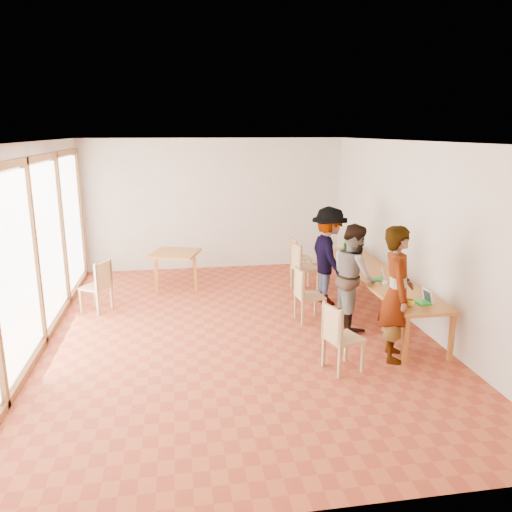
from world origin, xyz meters
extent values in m
plane|color=#A94A29|center=(0.00, 0.00, 0.00)|extent=(8.00, 8.00, 0.00)
cube|color=beige|center=(0.00, 4.00, 1.50)|extent=(6.00, 0.10, 3.00)
cube|color=beige|center=(0.00, -4.00, 1.50)|extent=(6.00, 0.10, 3.00)
cube|color=beige|center=(3.00, 0.00, 1.50)|extent=(0.10, 8.00, 3.00)
cube|color=white|center=(-2.96, 0.00, 1.50)|extent=(0.10, 8.00, 3.00)
cube|color=white|center=(0.00, 0.00, 3.02)|extent=(6.00, 8.00, 0.04)
cube|color=#AF6927|center=(2.50, 0.41, 0.72)|extent=(0.80, 4.00, 0.05)
cube|color=#AF6927|center=(2.16, -1.53, 0.35)|extent=(0.06, 0.06, 0.70)
cube|color=#AF6927|center=(2.16, 2.35, 0.35)|extent=(0.06, 0.06, 0.70)
cube|color=#AF6927|center=(2.84, -1.53, 0.35)|extent=(0.06, 0.06, 0.70)
cube|color=#AF6927|center=(2.84, 2.35, 0.35)|extent=(0.06, 0.06, 0.70)
cube|color=#AF6927|center=(-0.94, 2.56, 0.72)|extent=(0.90, 0.90, 0.05)
cube|color=#AF6927|center=(-1.33, 2.17, 0.35)|extent=(0.05, 0.05, 0.70)
cube|color=#AF6927|center=(-1.33, 2.95, 0.35)|extent=(0.05, 0.05, 0.70)
cube|color=#AF6927|center=(-0.55, 2.17, 0.35)|extent=(0.05, 0.05, 0.70)
cube|color=#AF6927|center=(-0.55, 2.95, 0.35)|extent=(0.05, 0.05, 0.70)
cube|color=tan|center=(1.27, -1.52, 0.45)|extent=(0.54, 0.54, 0.04)
cube|color=tan|center=(1.08, -1.58, 0.70)|extent=(0.17, 0.43, 0.46)
cube|color=tan|center=(1.29, 0.28, 0.44)|extent=(0.47, 0.47, 0.04)
cube|color=tan|center=(1.10, 0.26, 0.69)|extent=(0.08, 0.43, 0.45)
cube|color=tan|center=(1.64, 1.93, 0.47)|extent=(0.54, 0.54, 0.04)
cube|color=tan|center=(1.44, 1.88, 0.73)|extent=(0.14, 0.45, 0.48)
cube|color=tan|center=(1.83, 2.97, 0.40)|extent=(0.44, 0.44, 0.04)
cube|color=tan|center=(1.65, 2.95, 0.63)|extent=(0.08, 0.40, 0.41)
cube|color=tan|center=(-2.36, 1.37, 0.45)|extent=(0.60, 0.60, 0.04)
cube|color=tan|center=(-2.19, 1.26, 0.69)|extent=(0.27, 0.39, 0.46)
imported|color=gray|center=(2.09, -1.29, 0.96)|extent=(0.64, 0.80, 1.92)
imported|color=gray|center=(1.93, -0.04, 0.86)|extent=(0.67, 0.85, 1.72)
imported|color=gray|center=(1.86, 1.11, 0.91)|extent=(0.74, 1.21, 1.82)
cube|color=green|center=(2.55, -1.16, 0.76)|extent=(0.19, 0.26, 0.03)
cube|color=white|center=(2.64, -1.16, 0.85)|extent=(0.09, 0.23, 0.21)
cube|color=green|center=(2.39, 0.03, 0.76)|extent=(0.23, 0.26, 0.02)
cube|color=white|center=(2.46, 0.00, 0.84)|extent=(0.13, 0.21, 0.18)
cube|color=green|center=(2.61, 1.70, 0.76)|extent=(0.25, 0.29, 0.03)
cube|color=white|center=(2.70, 1.67, 0.85)|extent=(0.14, 0.24, 0.21)
imported|color=yellow|center=(2.32, -1.26, 0.80)|extent=(0.15, 0.15, 0.10)
cylinder|color=#136A19|center=(2.36, 1.63, 0.89)|extent=(0.07, 0.07, 0.28)
cylinder|color=silver|center=(2.27, 0.59, 0.80)|extent=(0.07, 0.07, 0.09)
cylinder|color=white|center=(2.39, -0.23, 0.78)|extent=(0.08, 0.08, 0.06)
cube|color=#D4315A|center=(2.73, -0.17, 0.76)|extent=(0.05, 0.10, 0.01)
cube|color=black|center=(2.70, 2.09, 0.80)|extent=(0.16, 0.26, 0.09)
camera|label=1|loc=(-0.89, -7.47, 3.16)|focal=35.00mm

